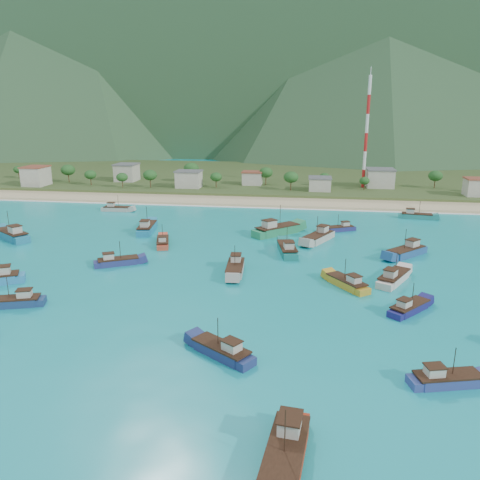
# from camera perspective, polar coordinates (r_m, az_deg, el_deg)

# --- Properties ---
(ground) EXTENTS (600.00, 600.00, 0.00)m
(ground) POSITION_cam_1_polar(r_m,az_deg,el_deg) (91.80, -2.81, -4.77)
(ground) COLOR #0C7988
(ground) RESTS_ON ground
(beach) EXTENTS (400.00, 18.00, 1.20)m
(beach) POSITION_cam_1_polar(r_m,az_deg,el_deg) (167.30, 2.46, 4.63)
(beach) COLOR beige
(beach) RESTS_ON ground
(land) EXTENTS (400.00, 110.00, 2.40)m
(land) POSITION_cam_1_polar(r_m,az_deg,el_deg) (227.23, 4.11, 7.54)
(land) COLOR #385123
(land) RESTS_ON ground
(surf_line) EXTENTS (400.00, 2.50, 0.08)m
(surf_line) POSITION_cam_1_polar(r_m,az_deg,el_deg) (158.04, 2.10, 3.98)
(surf_line) COLOR white
(surf_line) RESTS_ON ground
(mountains) EXTENTS (1520.00, 440.00, 260.00)m
(mountains) POSITION_cam_1_polar(r_m,az_deg,el_deg) (495.09, 4.70, 24.33)
(mountains) COLOR slate
(mountains) RESTS_ON ground
(village) EXTENTS (213.21, 27.46, 7.45)m
(village) POSITION_cam_1_polar(r_m,az_deg,el_deg) (189.73, 3.76, 7.38)
(village) COLOR beige
(village) RESTS_ON ground
(vegetation) EXTENTS (278.38, 26.51, 8.86)m
(vegetation) POSITION_cam_1_polar(r_m,az_deg,el_deg) (191.45, -0.70, 7.63)
(vegetation) COLOR #235623
(vegetation) RESTS_ON ground
(radio_tower) EXTENTS (1.20, 1.20, 42.88)m
(radio_tower) POSITION_cam_1_polar(r_m,az_deg,el_deg) (193.70, 15.16, 12.49)
(radio_tower) COLOR red
(radio_tower) RESTS_ON ground
(boat_0) EXTENTS (4.57, 11.64, 6.70)m
(boat_0) POSITION_cam_1_polar(r_m,az_deg,el_deg) (48.42, 5.59, -24.56)
(boat_0) COLOR #992C14
(boat_0) RESTS_ON ground
(boat_1) EXTENTS (10.45, 10.63, 6.80)m
(boat_1) POSITION_cam_1_polar(r_m,az_deg,el_deg) (112.14, 19.62, -1.41)
(boat_1) COLOR #204C87
(boat_1) RESTS_ON ground
(boat_2) EXTENTS (3.97, 10.93, 6.33)m
(boat_2) POSITION_cam_1_polar(r_m,az_deg,el_deg) (95.13, -0.59, -3.52)
(boat_2) COLOR #A49A93
(boat_2) RESTS_ON ground
(boat_3) EXTENTS (8.77, 5.98, 5.04)m
(boat_3) POSITION_cam_1_polar(r_m,az_deg,el_deg) (130.28, 12.08, 1.33)
(boat_3) COLOR navy
(boat_3) RESTS_ON ground
(boat_8) EXTENTS (5.25, 9.65, 5.47)m
(boat_8) POSITION_cam_1_polar(r_m,az_deg,el_deg) (115.43, -9.40, -0.34)
(boat_8) COLOR #BE452E
(boat_8) RESTS_ON ground
(boat_10) EXTENTS (7.87, 10.86, 6.30)m
(boat_10) POSITION_cam_1_polar(r_m,az_deg,el_deg) (94.50, 18.21, -4.48)
(boat_10) COLOR beige
(boat_10) RESTS_ON ground
(boat_11) EXTENTS (9.69, 7.81, 5.75)m
(boat_11) POSITION_cam_1_polar(r_m,az_deg,el_deg) (64.52, -2.19, -13.44)
(boat_11) COLOR navy
(boat_11) RESTS_ON ground
(boat_12) EXTENTS (5.55, 11.81, 6.72)m
(boat_12) POSITION_cam_1_polar(r_m,az_deg,el_deg) (107.92, 5.78, -1.21)
(boat_12) COLOR #156D68
(boat_12) RESTS_ON ground
(boat_13) EXTENTS (12.79, 12.69, 8.22)m
(boat_13) POSITION_cam_1_polar(r_m,az_deg,el_deg) (123.99, 4.50, 1.18)
(boat_13) COLOR #228153
(boat_13) RESTS_ON ground
(boat_14) EXTENTS (9.62, 6.94, 5.57)m
(boat_14) POSITION_cam_1_polar(r_m,az_deg,el_deg) (102.96, -14.72, -2.62)
(boat_14) COLOR navy
(boat_14) RESTS_ON ground
(boat_15) EXTENTS (9.92, 5.59, 5.62)m
(boat_15) POSITION_cam_1_polar(r_m,az_deg,el_deg) (88.08, -25.78, -6.86)
(boat_15) COLOR navy
(boat_15) RESTS_ON ground
(boat_18) EXTENTS (5.13, 12.23, 7.00)m
(boat_18) POSITION_cam_1_polar(r_m,az_deg,el_deg) (129.09, -11.28, 1.41)
(boat_18) COLOR teal
(boat_18) RESTS_ON ground
(boat_19) EXTENTS (8.53, 12.16, 7.01)m
(boat_19) POSITION_cam_1_polar(r_m,az_deg,el_deg) (118.95, 9.54, 0.27)
(boat_19) COLOR #B1ADA1
(boat_19) RESTS_ON ground
(boat_20) EXTENTS (9.46, 3.10, 5.53)m
(boat_20) POSITION_cam_1_polar(r_m,az_deg,el_deg) (157.60, -14.83, 3.65)
(boat_20) COLOR #AEA99F
(boat_20) RESTS_ON ground
(boat_21) EXTENTS (9.36, 4.88, 5.31)m
(boat_21) POSITION_cam_1_polar(r_m,az_deg,el_deg) (63.72, 23.84, -15.39)
(boat_21) COLOR navy
(boat_21) RESTS_ON ground
(boat_22) EXTENTS (7.94, 8.45, 5.30)m
(boat_22) POSITION_cam_1_polar(r_m,az_deg,el_deg) (82.10, 19.92, -7.86)
(boat_22) COLOR navy
(boat_22) RESTS_ON ground
(boat_23) EXTENTS (12.96, 10.40, 7.68)m
(boat_23) POSITION_cam_1_polar(r_m,az_deg,el_deg) (132.49, -26.05, 0.51)
(boat_23) COLOR #1B6E8F
(boat_23) RESTS_ON ground
(boat_25) EXTENTS (8.09, 9.48, 5.73)m
(boat_25) POSITION_cam_1_polar(r_m,az_deg,el_deg) (89.71, 12.92, -5.22)
(boat_25) COLOR #BC8F23
(boat_25) RESTS_ON ground
(boat_27) EXTENTS (10.11, 4.17, 5.80)m
(boat_27) POSITION_cam_1_polar(r_m,az_deg,el_deg) (151.63, 20.67, 2.72)
(boat_27) COLOR #247E78
(boat_27) RESTS_ON ground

